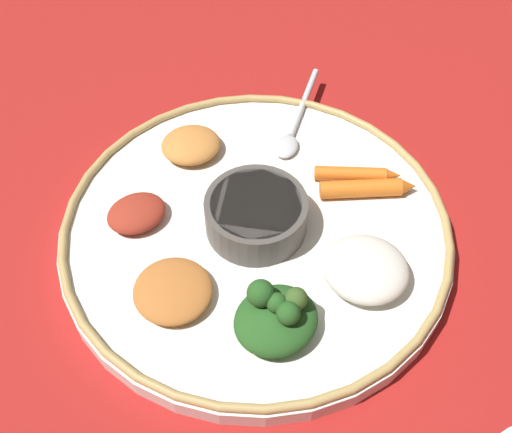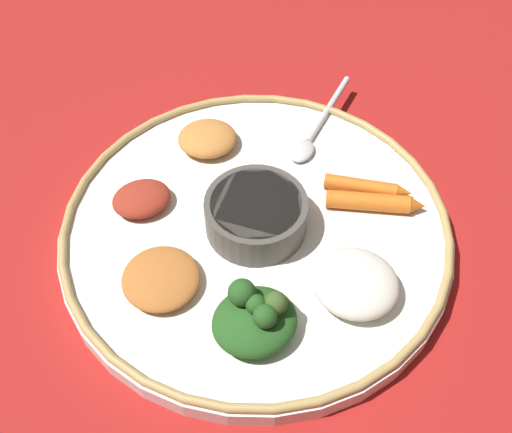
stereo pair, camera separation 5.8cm
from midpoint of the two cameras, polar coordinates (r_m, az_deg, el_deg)
ground_plane at (r=0.61m, az=-2.73°, el=-2.15°), size 2.40×2.40×0.00m
platter at (r=0.60m, az=-2.77°, el=-1.62°), size 0.37×0.37×0.02m
platter_rim at (r=0.59m, az=-2.81°, el=-0.90°), size 0.37×0.37×0.01m
center_bowl at (r=0.58m, az=-2.87°, el=0.08°), size 0.09×0.09×0.04m
spoon at (r=0.68m, az=0.97°, el=7.93°), size 0.05×0.15×0.01m
greens_pile at (r=0.52m, az=-1.41°, el=-9.18°), size 0.09×0.09×0.05m
carrot_near_spoon at (r=0.62m, az=7.31°, el=2.37°), size 0.09×0.07×0.02m
carrot_outer at (r=0.63m, az=6.43°, el=3.64°), size 0.08×0.05×0.01m
mound_chickpea at (r=0.55m, az=-10.51°, el=-6.77°), size 0.09×0.09×0.02m
mound_beet at (r=0.61m, az=-13.41°, el=0.13°), size 0.07×0.07×0.02m
mound_rice_white at (r=0.56m, az=7.00°, el=-4.71°), size 0.09×0.09×0.03m
mound_squash at (r=0.66m, az=-8.41°, el=6.24°), size 0.08×0.08×0.02m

